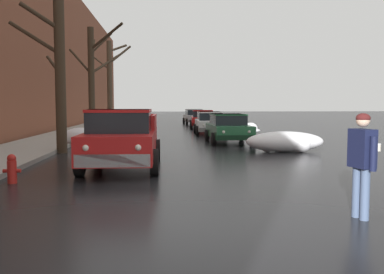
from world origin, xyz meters
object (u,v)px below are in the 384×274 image
(sedan_green_parked_kerbside_close, at_px, (228,128))
(pickup_truck_red_approaching_near_lane, at_px, (122,139))
(bare_tree_far_down_block, at_px, (111,81))
(bare_tree_second_along_sidewalk, at_px, (58,63))
(sedan_white_parked_kerbside_mid, at_px, (210,122))
(sedan_red_parked_far_down_block, at_px, (203,119))
(pedestrian_with_coffee, at_px, (362,157))
(fire_hydrant, at_px, (12,169))
(bare_tree_mid_block, at_px, (93,78))
(sedan_silver_queued_behind_truck, at_px, (194,116))

(sedan_green_parked_kerbside_close, bearing_deg, pickup_truck_red_approaching_near_lane, -119.50)
(bare_tree_far_down_block, height_order, sedan_green_parked_kerbside_close, bare_tree_far_down_block)
(bare_tree_second_along_sidewalk, relative_size, sedan_white_parked_kerbside_mid, 1.56)
(sedan_white_parked_kerbside_mid, distance_m, sedan_red_parked_far_down_block, 6.39)
(bare_tree_far_down_block, xyz_separation_m, sedan_green_parked_kerbside_close, (7.10, -11.63, -2.86))
(sedan_green_parked_kerbside_close, height_order, pedestrian_with_coffee, pedestrian_with_coffee)
(sedan_white_parked_kerbside_mid, relative_size, pedestrian_with_coffee, 2.45)
(sedan_red_parked_far_down_block, bearing_deg, fire_hydrant, -106.86)
(bare_tree_mid_block, distance_m, sedan_green_parked_kerbside_close, 8.33)
(bare_tree_mid_block, xyz_separation_m, sedan_green_parked_kerbside_close, (7.09, -3.49, -2.63))
(sedan_red_parked_far_down_block, distance_m, pedestrian_with_coffee, 25.97)
(bare_tree_second_along_sidewalk, bearing_deg, sedan_red_parked_far_down_block, 65.93)
(sedan_red_parked_far_down_block, bearing_deg, pedestrian_with_coffee, -89.70)
(bare_tree_mid_block, distance_m, bare_tree_far_down_block, 8.14)
(sedan_silver_queued_behind_truck, bearing_deg, bare_tree_far_down_block, -135.04)
(bare_tree_second_along_sidewalk, xyz_separation_m, sedan_white_parked_kerbside_mid, (6.98, 9.62, -2.72))
(sedan_green_parked_kerbside_close, relative_size, sedan_white_parked_kerbside_mid, 0.94)
(bare_tree_mid_block, relative_size, sedan_red_parked_far_down_block, 1.52)
(bare_tree_second_along_sidewalk, relative_size, sedan_red_parked_far_down_block, 1.65)
(bare_tree_second_along_sidewalk, height_order, sedan_white_parked_kerbside_mid, bare_tree_second_along_sidewalk)
(bare_tree_far_down_block, relative_size, pedestrian_with_coffee, 3.74)
(sedan_green_parked_kerbside_close, distance_m, sedan_silver_queued_behind_truck, 18.45)
(bare_tree_mid_block, distance_m, fire_hydrant, 13.89)
(pickup_truck_red_approaching_near_lane, xyz_separation_m, sedan_white_parked_kerbside_mid, (4.17, 13.74, -0.13))
(bare_tree_second_along_sidewalk, height_order, sedan_green_parked_kerbside_close, bare_tree_second_along_sidewalk)
(bare_tree_second_along_sidewalk, relative_size, sedan_green_parked_kerbside_close, 1.65)
(bare_tree_far_down_block, xyz_separation_m, sedan_silver_queued_behind_truck, (6.82, 6.82, -2.86))
(bare_tree_mid_block, bearing_deg, sedan_white_parked_kerbside_mid, 19.48)
(pickup_truck_red_approaching_near_lane, bearing_deg, fire_hydrant, -137.45)
(bare_tree_mid_block, xyz_separation_m, pedestrian_with_coffee, (7.14, -17.17, -2.34))
(bare_tree_far_down_block, relative_size, sedan_white_parked_kerbside_mid, 1.53)
(pickup_truck_red_approaching_near_lane, distance_m, sedan_silver_queued_behind_truck, 26.61)
(pickup_truck_red_approaching_near_lane, height_order, sedan_white_parked_kerbside_mid, pickup_truck_red_approaching_near_lane)
(bare_tree_second_along_sidewalk, relative_size, pickup_truck_red_approaching_near_lane, 1.32)
(sedan_white_parked_kerbside_mid, height_order, sedan_silver_queued_behind_truck, same)
(bare_tree_second_along_sidewalk, xyz_separation_m, bare_tree_mid_block, (0.15, 7.21, -0.09))
(sedan_red_parked_far_down_block, distance_m, sedan_silver_queued_behind_truck, 6.16)
(sedan_white_parked_kerbside_mid, bearing_deg, sedan_green_parked_kerbside_close, -87.50)
(bare_tree_mid_block, relative_size, sedan_green_parked_kerbside_close, 1.52)
(bare_tree_mid_block, xyz_separation_m, sedan_silver_queued_behind_truck, (6.82, 14.96, -2.63))
(fire_hydrant, bearing_deg, sedan_red_parked_far_down_block, 73.14)
(pickup_truck_red_approaching_near_lane, height_order, sedan_green_parked_kerbside_close, pickup_truck_red_approaching_near_lane)
(sedan_green_parked_kerbside_close, distance_m, sedan_red_parked_far_down_block, 12.29)
(sedan_red_parked_far_down_block, height_order, sedan_silver_queued_behind_truck, same)
(bare_tree_far_down_block, xyz_separation_m, sedan_red_parked_far_down_block, (7.01, 0.66, -2.86))
(sedan_green_parked_kerbside_close, distance_m, sedan_white_parked_kerbside_mid, 5.92)
(bare_tree_second_along_sidewalk, distance_m, sedan_silver_queued_behind_truck, 23.39)
(sedan_green_parked_kerbside_close, xyz_separation_m, sedan_silver_queued_behind_truck, (-0.27, 18.45, -0.00))
(bare_tree_second_along_sidewalk, xyz_separation_m, pickup_truck_red_approaching_near_lane, (2.81, -4.12, -2.59))
(bare_tree_second_along_sidewalk, distance_m, bare_tree_far_down_block, 15.35)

